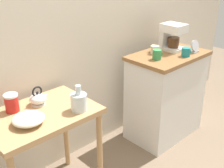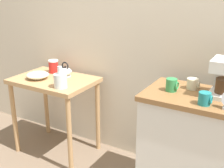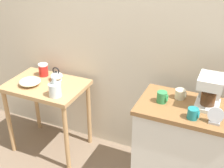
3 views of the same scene
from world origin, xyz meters
TOP-DOWN VIEW (x-y plane):
  - back_wall at (0.10, 0.45)m, footprint 4.40×0.10m
  - wooden_table at (-0.74, 0.08)m, footprint 0.76×0.53m
  - kitchen_counter at (0.65, 0.02)m, footprint 0.78×0.49m
  - bowl_stoneware at (-0.86, -0.00)m, footprint 0.21×0.21m
  - teakettle at (-0.68, 0.19)m, footprint 0.15×0.12m
  - glass_carafe_vase at (-0.52, -0.08)m, footprint 0.12×0.12m
  - canister_enamel at (-0.86, 0.23)m, footprint 0.10×0.10m
  - mug_tall_green at (0.44, -0.00)m, footprint 0.09×0.08m
  - mug_dark_teal at (0.70, -0.13)m, footprint 0.09×0.08m
  - mug_small_cream at (0.56, 0.12)m, footprint 0.09×0.08m

SIDE VIEW (x-z plane):
  - kitchen_counter at x=0.65m, z-range 0.00..0.89m
  - wooden_table at x=-0.74m, z-range 0.26..1.03m
  - bowl_stoneware at x=-0.86m, z-range 0.77..0.84m
  - teakettle at x=-0.68m, z-range 0.74..0.89m
  - canister_enamel at x=-0.86m, z-range 0.77..0.90m
  - glass_carafe_vase at x=-0.52m, z-range 0.74..0.93m
  - mug_small_cream at x=0.56m, z-range 0.89..0.97m
  - mug_dark_teal at x=0.70m, z-range 0.89..0.98m
  - mug_tall_green at x=0.44m, z-range 0.89..0.98m
  - back_wall at x=0.10m, z-range 0.00..2.80m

